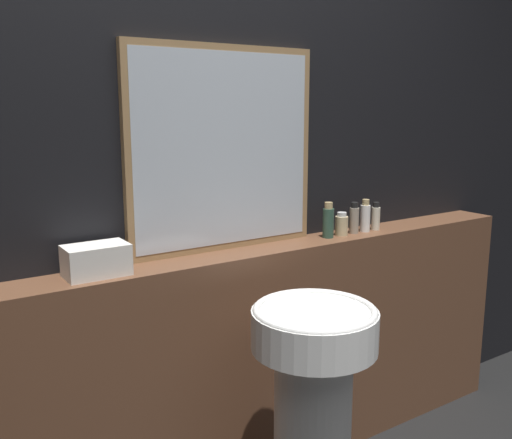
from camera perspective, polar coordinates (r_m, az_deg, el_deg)
wall_back at (r=2.19m, az=-4.47°, el=4.84°), size 8.00×0.06×2.50m
vanity_counter at (r=2.31m, az=-2.58°, el=-14.94°), size 2.98×0.19×0.95m
pedestal_sink at (r=2.00m, az=5.70°, el=-18.14°), size 0.41×0.41×0.86m
mirror at (r=2.16m, az=-3.23°, el=6.98°), size 0.79×0.03×0.77m
towel_stack at (r=1.93m, az=-15.68°, el=-3.95°), size 0.20×0.12×0.10m
shampoo_bottle at (r=2.40m, az=7.24°, el=-0.18°), size 0.05×0.05×0.15m
conditioner_bottle at (r=2.46m, az=8.55°, el=-0.52°), size 0.06×0.06×0.10m
lotion_bottle at (r=2.50m, az=9.78°, el=0.05°), size 0.04×0.04×0.14m
body_wash_bottle at (r=2.55m, az=10.86°, el=0.28°), size 0.04×0.04×0.14m
hand_soap_bottle at (r=2.59m, az=11.88°, el=0.24°), size 0.04×0.04×0.12m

